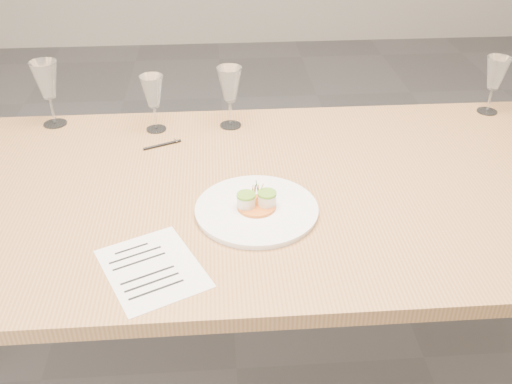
{
  "coord_description": "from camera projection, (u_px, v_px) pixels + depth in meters",
  "views": [
    {
      "loc": [
        -0.03,
        -1.33,
        1.59
      ],
      "look_at": [
        0.06,
        -0.11,
        0.8
      ],
      "focal_mm": 40.0,
      "sensor_mm": 36.0,
      "label": 1
    }
  ],
  "objects": [
    {
      "name": "wine_glass_2",
      "position": [
        153.0,
        93.0,
        1.8
      ],
      "size": [
        0.07,
        0.07,
        0.19
      ],
      "color": "white",
      "rests_on": "dining_table"
    },
    {
      "name": "wine_glass_4",
      "position": [
        496.0,
        74.0,
        1.91
      ],
      "size": [
        0.08,
        0.08,
        0.2
      ],
      "color": "white",
      "rests_on": "dining_table"
    },
    {
      "name": "wine_glass_3",
      "position": [
        230.0,
        86.0,
        1.81
      ],
      "size": [
        0.08,
        0.08,
        0.2
      ],
      "color": "white",
      "rests_on": "dining_table"
    },
    {
      "name": "dining_table",
      "position": [
        232.0,
        207.0,
        1.61
      ],
      "size": [
        2.4,
        1.0,
        0.75
      ],
      "color": "#B07F4D",
      "rests_on": "ground"
    },
    {
      "name": "dinner_plate",
      "position": [
        257.0,
        209.0,
        1.46
      ],
      "size": [
        0.32,
        0.32,
        0.08
      ],
      "rotation": [
        0.0,
        0.0,
        0.37
      ],
      "color": "white",
      "rests_on": "dining_table"
    },
    {
      "name": "recipe_sheet",
      "position": [
        152.0,
        268.0,
        1.28
      ],
      "size": [
        0.29,
        0.31,
        0.0
      ],
      "rotation": [
        0.0,
        0.0,
        0.44
      ],
      "color": "white",
      "rests_on": "dining_table"
    },
    {
      "name": "ballpoint_pen",
      "position": [
        163.0,
        145.0,
        1.77
      ],
      "size": [
        0.12,
        0.06,
        0.01
      ],
      "rotation": [
        0.0,
        0.0,
        0.41
      ],
      "color": "black",
      "rests_on": "dining_table"
    },
    {
      "name": "wine_glass_1",
      "position": [
        46.0,
        81.0,
        1.82
      ],
      "size": [
        0.09,
        0.09,
        0.22
      ],
      "color": "white",
      "rests_on": "dining_table"
    },
    {
      "name": "ground",
      "position": [
        236.0,
        369.0,
        1.98
      ],
      "size": [
        7.0,
        7.0,
        0.0
      ],
      "primitive_type": "plane",
      "color": "slate",
      "rests_on": "ground"
    }
  ]
}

